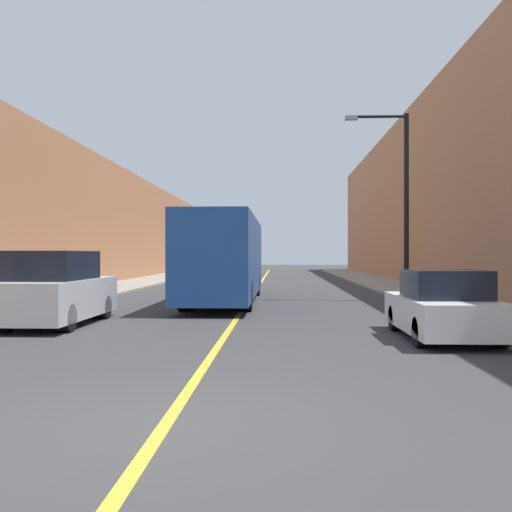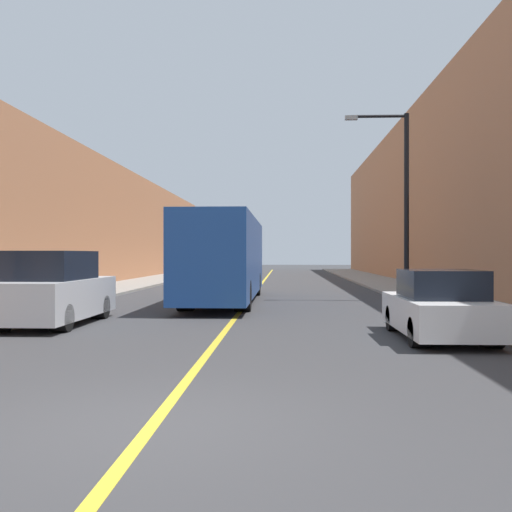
# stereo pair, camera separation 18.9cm
# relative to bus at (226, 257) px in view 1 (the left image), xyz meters

# --- Properties ---
(ground_plane) EXTENTS (200.00, 200.00, 0.00)m
(ground_plane) POSITION_rel_bus_xyz_m (0.86, -16.89, -1.75)
(ground_plane) COLOR #38383A
(sidewalk_left) EXTENTS (3.43, 72.00, 0.12)m
(sidewalk_left) POSITION_rel_bus_xyz_m (-6.88, 13.11, -1.69)
(sidewalk_left) COLOR gray
(sidewalk_left) RESTS_ON ground
(sidewalk_right) EXTENTS (3.43, 72.00, 0.12)m
(sidewalk_right) POSITION_rel_bus_xyz_m (8.60, 13.11, -1.69)
(sidewalk_right) COLOR gray
(sidewalk_right) RESTS_ON ground
(building_row_left) EXTENTS (4.00, 72.00, 7.82)m
(building_row_left) POSITION_rel_bus_xyz_m (-10.59, 13.11, 2.16)
(building_row_left) COLOR #B2724C
(building_row_left) RESTS_ON ground
(building_row_right) EXTENTS (4.00, 72.00, 11.23)m
(building_row_right) POSITION_rel_bus_xyz_m (12.31, 13.11, 3.86)
(building_row_right) COLOR #B2724C
(building_row_right) RESTS_ON ground
(road_center_line) EXTENTS (0.16, 72.00, 0.01)m
(road_center_line) POSITION_rel_bus_xyz_m (0.86, 13.11, -1.75)
(road_center_line) COLOR gold
(road_center_line) RESTS_ON ground
(bus) EXTENTS (2.42, 12.27, 3.26)m
(bus) POSITION_rel_bus_xyz_m (0.00, 0.00, 0.00)
(bus) COLOR #1E4793
(bus) RESTS_ON ground
(parked_suv_left) EXTENTS (1.92, 4.87, 1.96)m
(parked_suv_left) POSITION_rel_bus_xyz_m (-3.82, -7.75, -0.85)
(parked_suv_left) COLOR silver
(parked_suv_left) RESTS_ON ground
(car_right_near) EXTENTS (1.81, 4.27, 1.53)m
(car_right_near) POSITION_rel_bus_xyz_m (5.73, -9.96, -1.07)
(car_right_near) COLOR silver
(car_right_near) RESTS_ON ground
(street_lamp_right) EXTENTS (2.55, 0.24, 7.38)m
(street_lamp_right) POSITION_rel_bus_xyz_m (6.96, 0.78, 2.58)
(street_lamp_right) COLOR black
(street_lamp_right) RESTS_ON sidewalk_right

